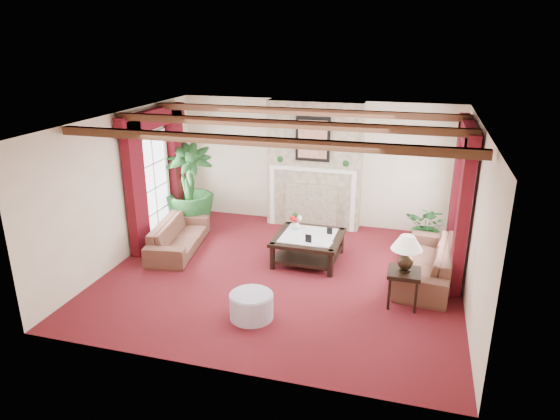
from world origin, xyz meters
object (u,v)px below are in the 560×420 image
(sofa_right, at_px, (428,256))
(potted_palm, at_px, (190,205))
(ottoman, at_px, (251,306))
(sofa_left, at_px, (178,231))
(side_table, at_px, (403,288))
(coffee_table, at_px, (308,248))

(sofa_right, bearing_deg, potted_palm, -96.47)
(potted_palm, bearing_deg, sofa_right, -12.76)
(potted_palm, distance_m, ottoman, 4.00)
(potted_palm, height_order, ottoman, potted_palm)
(sofa_left, bearing_deg, side_table, -112.04)
(sofa_right, distance_m, side_table, 1.10)
(sofa_left, xyz_separation_m, ottoman, (2.17, -1.97, -0.19))
(sofa_left, relative_size, potted_palm, 0.95)
(sofa_right, xyz_separation_m, coffee_table, (-2.12, 0.14, -0.18))
(sofa_left, xyz_separation_m, side_table, (4.29, -0.99, -0.09))
(sofa_left, relative_size, sofa_right, 0.90)
(side_table, bearing_deg, sofa_left, 167.06)
(coffee_table, distance_m, side_table, 2.12)
(sofa_right, xyz_separation_m, potted_palm, (-4.95, 1.12, 0.09))
(coffee_table, distance_m, ottoman, 2.20)
(sofa_right, relative_size, side_table, 3.84)
(sofa_right, bearing_deg, coffee_table, -87.57)
(sofa_right, xyz_separation_m, ottoman, (-2.49, -2.02, -0.23))
(sofa_right, bearing_deg, ottoman, -44.58)
(sofa_right, height_order, side_table, sofa_right)
(potted_palm, distance_m, coffee_table, 3.00)
(ottoman, bearing_deg, coffee_table, 80.40)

